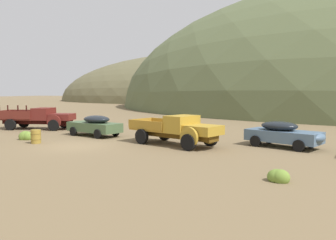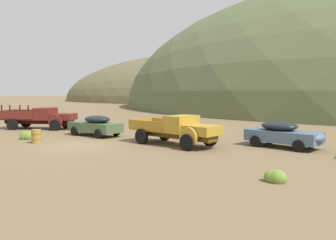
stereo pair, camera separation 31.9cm
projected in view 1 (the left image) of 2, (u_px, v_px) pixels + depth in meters
ground_plane at (76, 146)px, 21.32m from camera, size 300.00×300.00×0.00m
hill_distant at (193, 101)px, 106.17m from camera, size 91.61×54.02×29.05m
truck_oxblood at (43, 118)px, 30.49m from camera, size 6.73×3.88×2.16m
car_weathered_green at (93, 125)px, 26.07m from camera, size 4.87×2.66×1.57m
truck_mustard at (181, 130)px, 21.37m from camera, size 6.54×3.87×1.89m
car_chalk_blue at (285, 134)px, 20.78m from camera, size 4.87×3.12×1.57m
oil_drum_by_truck at (36, 137)px, 22.39m from camera, size 0.67×0.67×0.89m
bush_front_right at (147, 130)px, 28.93m from camera, size 0.65×0.61×0.66m
bush_between_trucks at (279, 177)px, 13.05m from camera, size 0.86×0.72×0.62m
bush_lone_scrub at (26, 137)px, 24.15m from camera, size 1.09×0.89×0.77m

